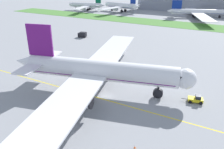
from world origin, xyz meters
The scene contains 12 objects.
ground_plane centered at (0.00, 0.00, 0.00)m, with size 600.00×600.00×0.00m, color gray.
apron_taxi_line centered at (0.00, -1.96, 0.00)m, with size 280.00×0.36×0.01m, color yellow.
grass_median_strip centered at (0.00, 112.70, 0.05)m, with size 320.00×24.00×0.10m, color #4C8438.
airliner_foreground centered at (-3.60, 2.00, 6.42)m, with size 53.44×85.11×18.93m.
pushback_tug centered at (23.30, 8.86, 0.96)m, with size 5.84×3.41×2.10m.
ground_crew_wingwalker_port centered at (-7.15, 2.95, 1.05)m, with size 0.49×0.50×1.72m.
traffic_cone_near_nose centered at (16.11, -15.86, 0.28)m, with size 0.36×0.36×0.58m.
service_truck_baggage_loader centered at (-45.30, 52.00, 1.54)m, with size 4.88×3.35×2.84m.
parked_airliner_far_left centered at (-102.15, 138.93, 4.86)m, with size 36.31×56.61×14.34m.
parked_airliner_far_centre centered at (-68.43, 146.67, 5.50)m, with size 38.79×59.62×16.25m.
parked_airliner_far_right centered at (-1.29, 147.82, 4.52)m, with size 46.81×78.16×13.31m.
terminal_building centered at (-10.77, 179.67, 9.00)m, with size 102.85×20.00×18.00m, color gray.
Camera 1 is at (29.86, -50.22, 32.06)m, focal length 37.10 mm.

